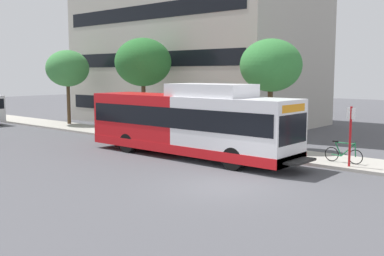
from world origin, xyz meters
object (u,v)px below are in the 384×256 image
object	(u,v)px
street_tree_near_stop	(271,66)
street_tree_far_block	(68,69)
bus_stop_sign_pole	(350,132)
bicycle_parked	(344,154)
street_tree_mid_block	(143,62)
transit_bus	(189,123)

from	to	relation	value
street_tree_near_stop	street_tree_far_block	bearing A→B (deg)	91.01
bus_stop_sign_pole	bicycle_parked	world-z (taller)	bus_stop_sign_pole
street_tree_mid_block	street_tree_far_block	distance (m)	8.37
street_tree_far_block	street_tree_near_stop	bearing A→B (deg)	-88.99
transit_bus	street_tree_near_stop	distance (m)	5.64
transit_bus	bicycle_parked	distance (m)	7.40
transit_bus	bus_stop_sign_pole	bearing A→B (deg)	-72.70
bicycle_parked	street_tree_far_block	xyz separation A→B (m)	(1.28, 23.03, 3.95)
bicycle_parked	street_tree_near_stop	world-z (taller)	street_tree_near_stop
bus_stop_sign_pole	street_tree_mid_block	world-z (taller)	street_tree_mid_block
street_tree_mid_block	bicycle_parked	bearing A→B (deg)	-96.10
bus_stop_sign_pole	street_tree_far_block	size ratio (longest dim) A/B	0.45
street_tree_near_stop	street_tree_mid_block	bearing A→B (deg)	90.20
street_tree_near_stop	street_tree_mid_block	xyz separation A→B (m)	(-0.03, 9.87, 0.33)
transit_bus	street_tree_far_block	world-z (taller)	street_tree_far_block
bicycle_parked	street_tree_mid_block	xyz separation A→B (m)	(1.57, 14.68, 4.31)
bicycle_parked	street_tree_mid_block	size ratio (longest dim) A/B	0.28
transit_bus	bus_stop_sign_pole	size ratio (longest dim) A/B	4.71
bicycle_parked	street_tree_far_block	distance (m)	23.40
bus_stop_sign_pole	street_tree_near_stop	xyz separation A→B (m)	(2.22, 5.32, 2.90)
bicycle_parked	street_tree_near_stop	xyz separation A→B (m)	(1.60, 4.81, 3.99)
transit_bus	street_tree_mid_block	world-z (taller)	street_tree_mid_block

